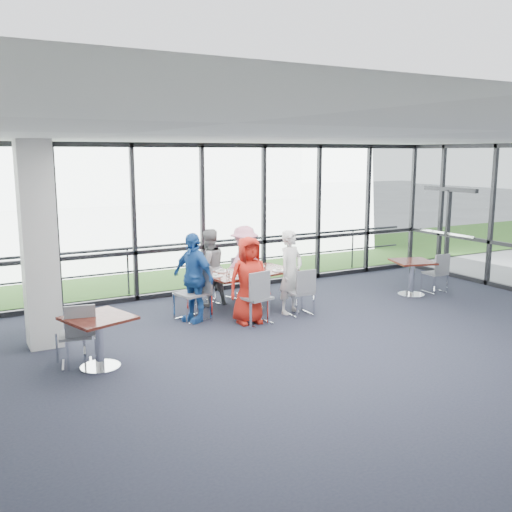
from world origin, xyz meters
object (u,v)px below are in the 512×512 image
side_table_right (412,267)px  chair_spare_la (75,335)px  diner_far_right (244,263)px  chair_main_end (192,294)px  chair_spare_lb (44,315)px  chair_spare_r (435,273)px  diner_near_right (291,272)px  structural_column (39,245)px  diner_end (193,277)px  side_table_left (98,325)px  chair_main_nr (300,292)px  chair_main_fl (205,282)px  main_table (249,279)px  diner_near_left (249,280)px  diner_far_left (209,268)px  chair_main_nl (256,298)px  chair_main_fr (238,278)px

side_table_right → chair_spare_la: size_ratio=1.08×
diner_far_right → chair_main_end: size_ratio=1.57×
chair_spare_lb → chair_spare_r: size_ratio=1.02×
diner_near_right → structural_column: bearing=156.5°
chair_spare_r → diner_end: bearing=176.7°
chair_main_end → side_table_left: bearing=-67.7°
chair_main_nr → chair_main_fl: bearing=131.8°
structural_column → side_table_right: size_ratio=3.28×
main_table → diner_near_left: diner_near_left is taller
diner_far_left → chair_main_nr: bearing=123.6°
chair_spare_la → main_table: bearing=33.3°
diner_end → chair_spare_lb: diner_end is taller
side_table_right → chair_spare_r: 0.66m
diner_end → side_table_left: bearing=-75.9°
chair_spare_lb → chair_spare_r: bearing=171.5°
chair_main_nl → chair_spare_lb: 3.53m
main_table → diner_near_left: 0.90m
main_table → diner_far_right: bearing=59.2°
diner_near_right → chair_main_nl: size_ratio=1.65×
diner_near_left → diner_near_right: (0.99, 0.19, 0.01)m
side_table_right → chair_main_nr: 2.91m
diner_near_left → chair_spare_la: (-3.13, -0.65, -0.33)m
chair_main_fl → chair_spare_la: (-2.95, -2.16, -0.01)m
main_table → chair_spare_r: bearing=-18.9°
chair_main_fr → chair_spare_r: (3.94, -1.67, 0.02)m
structural_column → side_table_left: structural_column is taller
chair_main_nl → main_table: bearing=58.6°
chair_spare_r → chair_main_fr: bearing=159.3°
diner_near_right → diner_far_right: diner_near_right is taller
diner_far_left → diner_end: size_ratio=0.95×
chair_main_fl → chair_spare_la: 3.66m
main_table → side_table_left: size_ratio=1.81×
main_table → chair_spare_lb: chair_spare_lb is taller
chair_main_fr → chair_spare_lb: size_ratio=0.94×
diner_near_left → chair_spare_lb: (-3.36, 0.70, -0.35)m
chair_spare_lb → structural_column: bearing=78.6°
diner_end → chair_main_nr: bearing=50.4°
diner_end → diner_far_right: bearing=99.5°
chair_main_fr → chair_spare_la: (-3.80, -2.37, 0.04)m
main_table → chair_main_fl: bearing=120.3°
diner_far_left → diner_far_right: (0.85, 0.09, 0.00)m
side_table_left → chair_main_fr: bearing=36.7°
chair_main_nl → chair_spare_r: bearing=-8.9°
diner_near_right → chair_main_fr: (-0.33, 1.53, -0.39)m
main_table → diner_end: size_ratio=1.18×
diner_near_right → chair_spare_lb: diner_near_right is taller
diner_far_left → chair_spare_r: diner_far_left is taller
diner_far_right → chair_spare_lb: bearing=-1.7°
main_table → chair_main_end: bearing=177.6°
diner_end → chair_spare_r: diner_end is taller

